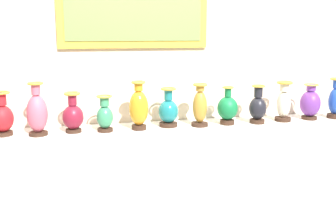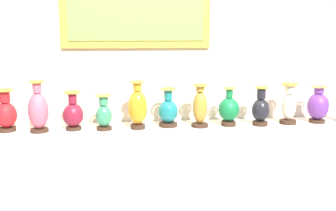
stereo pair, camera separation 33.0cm
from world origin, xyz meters
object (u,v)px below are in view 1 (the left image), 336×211
Objects in this scene: vase_onyx at (258,107)px; vase_violet at (310,103)px; vase_crimson at (2,117)px; vase_ochre at (200,106)px; vase_amber at (139,108)px; vase_jade at (105,116)px; vase_ivory at (284,103)px; vase_rose at (37,113)px; vase_emerald at (228,108)px; vase_sapphire at (335,101)px; vase_teal at (168,111)px; vase_burgundy at (73,115)px.

vase_onyx is 0.54m from vase_violet.
vase_ochre is (1.58, -0.04, 0.02)m from vase_crimson.
vase_amber is at bearing 179.61° from vase_onyx.
vase_ivory is (1.59, 0.02, 0.04)m from vase_jade.
vase_violet is at bearing 0.92° from vase_rose.
vase_emerald is at bearing -1.05° from vase_crimson.
vase_ochre is 0.53m from vase_onyx.
vase_violet is at bearing -0.34° from vase_crimson.
vase_jade is (0.78, -0.05, -0.02)m from vase_crimson.
vase_crimson is at bearing 179.32° from vase_ivory.
vase_ochre is at bearing -179.15° from vase_sapphire.
vase_amber is at bearing -169.15° from vase_teal.
vase_onyx is at bearing -0.39° from vase_amber.
vase_onyx is (2.11, -0.05, -0.00)m from vase_crimson.
vase_rose reaches higher than vase_violet.
vase_rose is at bearing -179.34° from vase_sapphire.
vase_teal is 1.02× the size of vase_violet.
vase_amber reaches higher than vase_ivory.
vase_burgundy is at bearing -178.25° from vase_teal.
vase_crimson is 0.83× the size of vase_rose.
vase_teal is (1.05, 0.06, -0.04)m from vase_rose.
vase_jade is 2.12m from vase_sapphire.
vase_rose is 0.27m from vase_burgundy.
vase_ochre is at bearing -178.90° from vase_ivory.
vase_sapphire is (1.06, 0.01, 0.03)m from vase_emerald.
vase_burgundy is at bearing -179.86° from vase_violet.
vase_crimson is 1.06× the size of vase_violet.
vase_crimson is 0.53m from vase_burgundy.
vase_violet is (0.81, 0.02, 0.01)m from vase_emerald.
vase_burgundy is (0.53, -0.02, -0.01)m from vase_crimson.
vase_sapphire is (0.79, 0.03, 0.02)m from vase_onyx.
vase_onyx is at bearing -4.08° from vase_emerald.
vase_jade is 0.78× the size of vase_sapphire.
vase_ivory is (2.10, 0.03, -0.01)m from vase_rose.
vase_burgundy is at bearing 179.44° from vase_emerald.
vase_rose is at bearing -179.29° from vase_ivory.
vase_ochre is at bearing -9.75° from vase_teal.
vase_rose is 1.84m from vase_onyx.
vase_teal is 0.92× the size of vase_ivory.
vase_jade is at bearing -179.07° from vase_emerald.
vase_rose is at bearing -172.94° from vase_burgundy.
vase_rose is at bearing -11.56° from vase_crimson.
vase_amber reaches higher than vase_emerald.
vase_jade is 0.90× the size of vase_violet.
vase_onyx is 0.93× the size of vase_ivory.
vase_violet is 0.87× the size of vase_sapphire.
vase_onyx is at bearing -4.03° from vase_teal.
vase_sapphire reaches higher than vase_burgundy.
vase_amber is 1.59m from vase_violet.
vase_burgundy is 1.11× the size of vase_jade.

